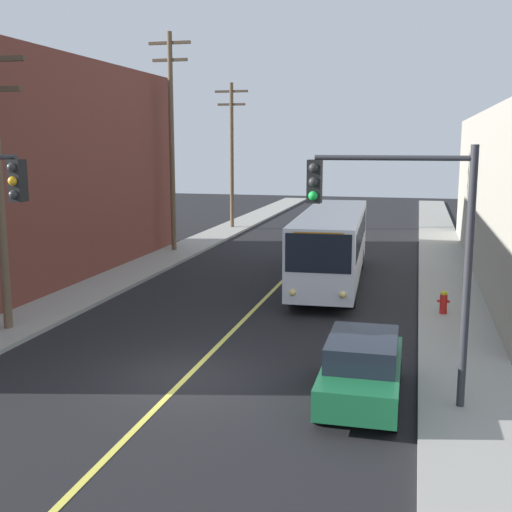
% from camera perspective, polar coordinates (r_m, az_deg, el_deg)
% --- Properties ---
extents(ground_plane, '(120.00, 120.00, 0.00)m').
position_cam_1_polar(ground_plane, '(17.47, -6.25, -10.76)').
color(ground_plane, black).
extents(sidewalk_left, '(2.50, 90.00, 0.15)m').
position_cam_1_polar(sidewalk_left, '(29.09, -12.84, -2.35)').
color(sidewalk_left, gray).
rests_on(sidewalk_left, ground).
extents(sidewalk_right, '(2.50, 90.00, 0.15)m').
position_cam_1_polar(sidewalk_right, '(26.05, 17.01, -3.98)').
color(sidewalk_right, gray).
rests_on(sidewalk_right, ground).
extents(lane_stripe_center, '(0.16, 60.00, 0.01)m').
position_cam_1_polar(lane_stripe_center, '(31.44, 3.27, -1.32)').
color(lane_stripe_center, '#D8CC4C').
rests_on(lane_stripe_center, ground).
extents(city_bus, '(3.11, 12.24, 3.20)m').
position_cam_1_polar(city_bus, '(28.59, 6.78, 1.17)').
color(city_bus, silver).
rests_on(city_bus, ground).
extents(parked_car_green, '(1.84, 4.41, 1.62)m').
position_cam_1_polar(parked_car_green, '(15.85, 9.42, -9.79)').
color(parked_car_green, '#196038').
rests_on(parked_car_green, ground).
extents(utility_pole_mid, '(2.40, 0.28, 12.00)m').
position_cam_1_polar(utility_pole_mid, '(36.58, -7.52, 10.72)').
color(utility_pole_mid, brown).
rests_on(utility_pole_mid, sidewalk_left).
extents(utility_pole_far, '(2.40, 0.28, 10.22)m').
position_cam_1_polar(utility_pole_far, '(46.51, -2.18, 9.50)').
color(utility_pole_far, brown).
rests_on(utility_pole_far, sidewalk_left).
extents(traffic_signal_right_corner, '(3.75, 0.48, 6.00)m').
position_cam_1_polar(traffic_signal_right_corner, '(14.92, 12.63, 2.56)').
color(traffic_signal_right_corner, '#2D2D33').
rests_on(traffic_signal_right_corner, sidewalk_right).
extents(fire_hydrant, '(0.44, 0.26, 0.84)m').
position_cam_1_polar(fire_hydrant, '(23.92, 16.34, -3.92)').
color(fire_hydrant, red).
rests_on(fire_hydrant, sidewalk_right).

